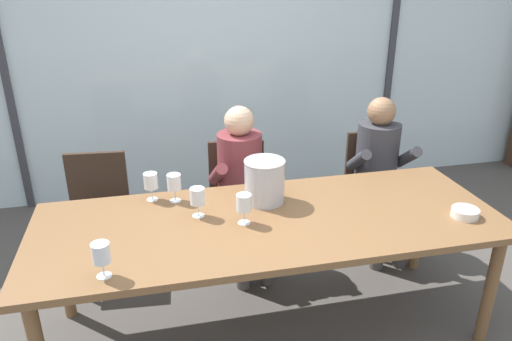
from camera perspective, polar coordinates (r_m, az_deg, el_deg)
The scene contains 18 objects.
ground at distance 3.96m, azimuth -2.11°, elevation -8.61°, with size 14.00×14.00×0.00m, color #4C4742.
window_glass_panel at distance 4.54m, azimuth -5.08°, elevation 13.07°, with size 7.82×0.03×2.60m, color silver.
window_mullion_left at distance 4.63m, azimuth -27.57°, elevation 10.79°, with size 0.06×0.06×2.60m, color #38383D.
window_mullion_right at distance 5.07m, azimuth 15.63°, elevation 13.37°, with size 0.06×0.06×2.60m, color #38383D.
hillside_vineyard at distance 8.11m, azimuth -8.66°, elevation 14.15°, with size 13.82×2.40×1.72m, color #386633.
dining_table at distance 2.77m, azimuth 1.62°, elevation -6.90°, with size 2.62×0.98×0.76m.
chair_near_curtain at distance 3.62m, azimuth -18.13°, elevation -3.99°, with size 0.47×0.47×0.87m.
chair_left_of_center at distance 3.65m, azimuth -2.27°, elevation -2.48°, with size 0.49×0.49×0.87m.
chair_center at distance 3.97m, azimuth 13.74°, elevation -1.01°, with size 0.48×0.48×0.87m.
person_maroon_top at distance 3.44m, azimuth -1.57°, elevation -0.99°, with size 0.48×0.63×1.19m.
person_charcoal_jacket at distance 3.77m, azimuth 14.39°, elevation 0.49°, with size 0.48×0.63×1.19m.
ice_bucket_primary at distance 2.87m, azimuth 1.01°, elevation -1.19°, with size 0.25×0.25×0.26m.
tasting_bowl at distance 2.99m, azimuth 23.40°, elevation -4.58°, with size 0.15×0.15×0.05m, color silver.
wine_glass_by_left_taster at distance 2.73m, azimuth -6.91°, elevation -3.17°, with size 0.08×0.08×0.17m.
wine_glass_near_bucket at distance 2.31m, azimuth -17.79°, elevation -9.30°, with size 0.08×0.08×0.17m.
wine_glass_center_pour at distance 2.63m, azimuth -1.44°, elevation -3.88°, with size 0.08×0.08×0.17m.
wine_glass_by_right_taster at distance 2.96m, azimuth -12.29°, elevation -1.26°, with size 0.08×0.08×0.17m.
wine_glass_spare_empty at distance 2.92m, azimuth -9.63°, elevation -1.41°, with size 0.08×0.08×0.17m.
Camera 1 is at (-0.61, -2.32, 2.08)m, focal length 33.96 mm.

